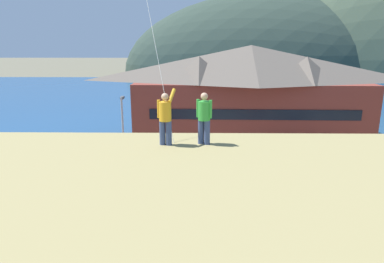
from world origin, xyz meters
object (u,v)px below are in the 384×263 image
harbor_lodge (250,90)px  person_companion (204,117)px  parked_car_front_row_red (93,217)px  parked_car_front_row_silver (335,213)px  parking_light_pole (123,129)px  parked_car_back_row_left (352,176)px  person_kite_flyer (165,117)px  storage_shed_near_lot (14,168)px  moored_boat_wharfside (172,112)px  storage_shed_waterside (166,118)px  moored_boat_inner_slip (172,113)px  parked_car_mid_row_center (138,178)px  moored_boat_outer_mooring (216,110)px  wharf_dock (193,113)px

harbor_lodge → person_companion: 28.93m
harbor_lodge → parked_car_front_row_red: harbor_lodge is taller
parked_car_front_row_silver → parking_light_pole: bearing=148.0°
parked_car_back_row_left → person_kite_flyer: 20.08m
storage_shed_near_lot → moored_boat_wharfside: bearing=74.6°
harbor_lodge → person_companion: bearing=-101.7°
harbor_lodge → storage_shed_waterside: 10.48m
parking_light_pole → person_companion: (6.48, -16.50, 4.54)m
person_kite_flyer → person_companion: size_ratio=1.07×
moored_boat_inner_slip → person_companion: size_ratio=3.43×
moored_boat_wharfside → parked_car_back_row_left: bearing=-59.9°
moored_boat_inner_slip → parked_car_mid_row_center: moored_boat_inner_slip is taller
moored_boat_wharfside → parked_car_back_row_left: size_ratio=1.49×
moored_boat_wharfside → person_companion: bearing=-84.0°
storage_shed_near_lot → storage_shed_waterside: size_ratio=1.42×
parked_car_front_row_silver → storage_shed_near_lot: bearing=172.1°
moored_boat_outer_mooring → parked_car_front_row_red: bearing=-104.1°
parked_car_back_row_left → parked_car_front_row_red: same height
moored_boat_inner_slip → person_kite_flyer: 40.84m
parked_car_back_row_left → person_kite_flyer: person_kite_flyer is taller
parking_light_pole → parked_car_back_row_left: bearing=-9.8°
moored_boat_wharfside → moored_boat_inner_slip: 0.86m
moored_boat_outer_mooring → person_companion: size_ratio=4.82×
moored_boat_wharfside → person_companion: person_companion is taller
moored_boat_inner_slip → parked_car_front_row_red: 33.22m
parked_car_back_row_left → parked_car_mid_row_center: size_ratio=0.97×
parked_car_mid_row_center → wharf_dock: bearing=82.6°
parked_car_back_row_left → parking_light_pole: parking_light_pole is taller
moored_boat_inner_slip → parked_car_front_row_red: bearing=-93.6°
wharf_dock → person_companion: 42.29m
moored_boat_inner_slip → parked_car_front_row_red: size_ratio=1.40×
storage_shed_near_lot → person_companion: person_companion is taller
moored_boat_wharfside → wharf_dock: bearing=12.9°
parked_car_mid_row_center → parked_car_front_row_silver: size_ratio=1.02×
moored_boat_outer_mooring → storage_shed_near_lot: bearing=-115.6°
moored_boat_wharfside → moored_boat_outer_mooring: (7.00, 1.75, 0.00)m
moored_boat_outer_mooring → moored_boat_inner_slip: (-6.95, -2.61, -0.00)m
moored_boat_outer_mooring → parked_car_front_row_red: size_ratio=1.96×
storage_shed_near_lot → parked_car_front_row_silver: 20.89m
parking_light_pole → parked_car_front_row_silver: bearing=-32.0°
parking_light_pole → person_kite_flyer: bearing=-72.6°
parked_car_front_row_red → parked_car_mid_row_center: bearing=75.1°
wharf_dock → moored_boat_outer_mooring: moored_boat_outer_mooring is taller
parked_car_mid_row_center → storage_shed_waterside: bearing=87.5°
person_kite_flyer → wharf_dock: bearing=89.5°
harbor_lodge → parked_car_front_row_red: size_ratio=6.51×
moored_boat_wharfside → moored_boat_inner_slip: same height
parked_car_back_row_left → moored_boat_wharfside: bearing=120.1°
moored_boat_wharfside → person_companion: (4.25, -40.74, 7.71)m
storage_shed_waterside → person_companion: person_companion is taller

